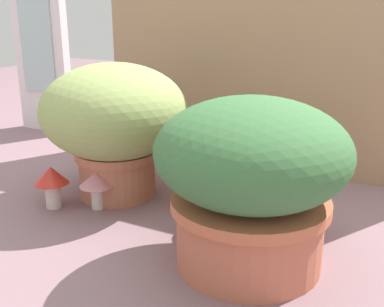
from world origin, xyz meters
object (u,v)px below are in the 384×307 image
(grass_planter, at_px, (115,120))
(mushroom_ornament_pink, at_px, (97,182))
(cat, at_px, (233,167))
(mushroom_ornament_red, at_px, (52,180))
(leafy_planter, at_px, (251,177))

(grass_planter, relative_size, mushroom_ornament_pink, 3.84)
(cat, xyz_separation_m, mushroom_ornament_red, (-0.45, -0.23, -0.04))
(mushroom_ornament_pink, bearing_deg, mushroom_ornament_red, -155.29)
(grass_planter, height_order, cat, grass_planter)
(cat, relative_size, mushroom_ornament_pink, 3.38)
(grass_planter, relative_size, mushroom_ornament_red, 3.49)
(grass_planter, height_order, mushroom_ornament_red, grass_planter)
(grass_planter, bearing_deg, mushroom_ornament_red, -122.71)
(grass_planter, distance_m, cat, 0.37)
(mushroom_ornament_red, bearing_deg, cat, 27.57)
(cat, xyz_separation_m, mushroom_ornament_pink, (-0.33, -0.18, -0.04))
(grass_planter, bearing_deg, leafy_planter, -20.65)
(grass_planter, xyz_separation_m, leafy_planter, (0.49, -0.18, -0.03))
(leafy_planter, relative_size, mushroom_ornament_red, 3.39)
(cat, distance_m, mushroom_ornament_red, 0.50)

